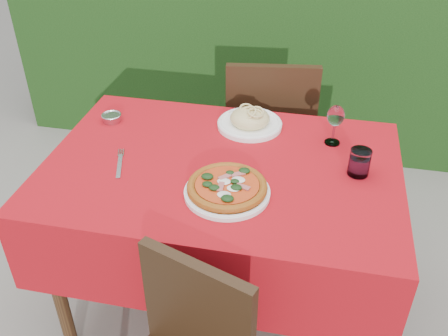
% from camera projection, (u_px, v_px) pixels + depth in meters
% --- Properties ---
extents(ground, '(60.00, 60.00, 0.00)m').
position_uv_depth(ground, '(222.00, 304.00, 2.20)').
color(ground, slate).
rests_on(ground, ground).
extents(dining_table, '(1.26, 0.86, 0.75)m').
position_uv_depth(dining_table, '(222.00, 198.00, 1.86)').
color(dining_table, '#432B15').
rests_on(dining_table, ground).
extents(chair_far, '(0.46, 0.46, 0.90)m').
position_uv_depth(chair_far, '(269.00, 132.00, 2.41)').
color(chair_far, black).
rests_on(chair_far, ground).
extents(pizza_plate, '(0.33, 0.33, 0.05)m').
position_uv_depth(pizza_plate, '(227.00, 188.00, 1.61)').
color(pizza_plate, white).
rests_on(pizza_plate, dining_table).
extents(pasta_plate, '(0.26, 0.26, 0.07)m').
position_uv_depth(pasta_plate, '(250.00, 121.00, 1.98)').
color(pasta_plate, white).
rests_on(pasta_plate, dining_table).
extents(water_glass, '(0.07, 0.07, 0.10)m').
position_uv_depth(water_glass, '(359.00, 164.00, 1.70)').
color(water_glass, white).
rests_on(water_glass, dining_table).
extents(wine_glass, '(0.06, 0.06, 0.16)m').
position_uv_depth(wine_glass, '(336.00, 117.00, 1.83)').
color(wine_glass, silver).
rests_on(wine_glass, dining_table).
extents(fork, '(0.09, 0.20, 0.01)m').
position_uv_depth(fork, '(119.00, 166.00, 1.76)').
color(fork, silver).
rests_on(fork, dining_table).
extents(steel_ramekin, '(0.07, 0.07, 0.03)m').
position_uv_depth(steel_ramekin, '(112.00, 118.00, 2.02)').
color(steel_ramekin, silver).
rests_on(steel_ramekin, dining_table).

